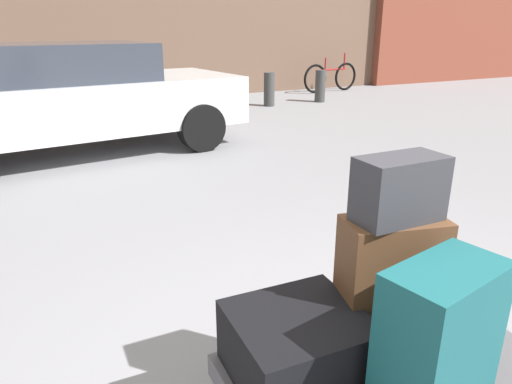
# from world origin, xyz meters

# --- Properties ---
(luggage_cart) EXTENTS (1.25, 0.77, 0.34)m
(luggage_cart) POSITION_xyz_m (0.00, 0.00, 0.27)
(luggage_cart) COLOR #4C4C51
(luggage_cart) RESTS_ON ground_plane
(suitcase_brown_rear_right) EXTENTS (0.44, 0.30, 0.58)m
(suitcase_brown_rear_right) POSITION_xyz_m (0.06, 0.11, 0.63)
(suitcase_brown_rear_right) COLOR #51331E
(suitcase_brown_rear_right) RESTS_ON luggage_cart
(suitcase_black_stacked_top) EXTENTS (0.51, 0.47, 0.26)m
(suitcase_black_stacked_top) POSITION_xyz_m (-0.35, 0.13, 0.47)
(suitcase_black_stacked_top) COLOR black
(suitcase_black_stacked_top) RESTS_ON luggage_cart
(suitcase_teal_front_right) EXTENTS (0.46, 0.31, 0.56)m
(suitcase_teal_front_right) POSITION_xyz_m (-0.03, -0.23, 0.62)
(suitcase_teal_front_right) COLOR #144C51
(suitcase_teal_front_right) RESTS_ON luggage_cart
(duffel_bag_charcoal_topmost_pile) EXTENTS (0.34, 0.18, 0.25)m
(duffel_bag_charcoal_topmost_pile) POSITION_xyz_m (0.06, 0.11, 1.04)
(duffel_bag_charcoal_topmost_pile) COLOR #2D2D33
(duffel_bag_charcoal_topmost_pile) RESTS_ON suitcase_brown_rear_right
(parked_car) EXTENTS (4.48, 2.32, 1.42)m
(parked_car) POSITION_xyz_m (-0.62, 5.46, 0.76)
(parked_car) COLOR silver
(parked_car) RESTS_ON ground_plane
(bicycle_leaning) EXTENTS (1.76, 0.25, 0.96)m
(bicycle_leaning) POSITION_xyz_m (6.09, 9.12, 0.37)
(bicycle_leaning) COLOR black
(bicycle_leaning) RESTS_ON ground_plane
(bollard_kerb_near) EXTENTS (0.23, 0.23, 0.70)m
(bollard_kerb_near) POSITION_xyz_m (2.18, 7.75, 0.35)
(bollard_kerb_near) COLOR #383838
(bollard_kerb_near) RESTS_ON ground_plane
(bollard_kerb_mid) EXTENTS (0.23, 0.23, 0.70)m
(bollard_kerb_mid) POSITION_xyz_m (3.56, 7.75, 0.35)
(bollard_kerb_mid) COLOR #383838
(bollard_kerb_mid) RESTS_ON ground_plane
(bollard_kerb_far) EXTENTS (0.23, 0.23, 0.70)m
(bollard_kerb_far) POSITION_xyz_m (4.86, 7.75, 0.35)
(bollard_kerb_far) COLOR #383838
(bollard_kerb_far) RESTS_ON ground_plane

